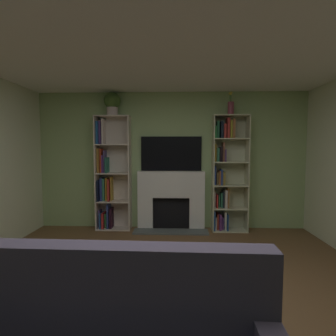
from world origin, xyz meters
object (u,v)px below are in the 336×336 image
object	(u,v)px
fireplace	(171,199)
bookshelf_left	(110,176)
bookshelf_right	(226,173)
potted_plant	(112,103)
tv	(171,154)
vase_with_flowers	(231,107)

from	to	relation	value
fireplace	bookshelf_left	xyz separation A→B (m)	(-1.13, -0.01, 0.42)
bookshelf_left	bookshelf_right	distance (m)	2.12
bookshelf_left	bookshelf_right	world-z (taller)	same
potted_plant	bookshelf_left	bearing A→B (deg)	151.13
bookshelf_left	tv	bearing A→B (deg)	3.83
bookshelf_left	potted_plant	bearing A→B (deg)	-28.87
fireplace	bookshelf_right	size ratio (longest dim) A/B	0.64
tv	fireplace	bearing A→B (deg)	-90.00
vase_with_flowers	fireplace	bearing A→B (deg)	177.14
tv	bookshelf_left	distance (m)	1.21
tv	vase_with_flowers	distance (m)	1.34
tv	potted_plant	world-z (taller)	potted_plant
fireplace	tv	distance (m)	0.84
bookshelf_right	potted_plant	xyz separation A→B (m)	(-2.04, -0.03, 1.26)
tv	bookshelf_left	world-z (taller)	bookshelf_left
tv	potted_plant	size ratio (longest dim) A/B	2.67
bookshelf_right	vase_with_flowers	bearing A→B (deg)	-21.84
vase_with_flowers	potted_plant	bearing A→B (deg)	-180.00
tv	vase_with_flowers	size ratio (longest dim) A/B	2.67
fireplace	potted_plant	size ratio (longest dim) A/B	3.19
bookshelf_left	bookshelf_right	size ratio (longest dim) A/B	1.00
fireplace	vase_with_flowers	xyz separation A→B (m)	(1.05, -0.05, 1.66)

